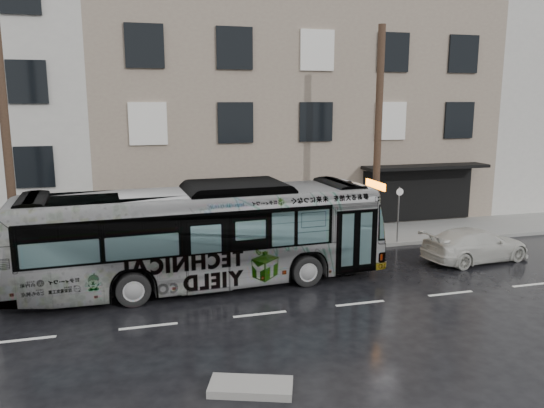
{
  "coord_description": "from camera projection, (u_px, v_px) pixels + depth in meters",
  "views": [
    {
      "loc": [
        -3.54,
        -16.72,
        6.19
      ],
      "look_at": [
        1.74,
        2.5,
        2.27
      ],
      "focal_mm": 35.0,
      "sensor_mm": 36.0,
      "label": 1
    }
  ],
  "objects": [
    {
      "name": "utility_pole_front",
      "position": [
        378.0,
        138.0,
        21.85
      ],
      "size": [
        0.3,
        0.3,
        9.0
      ],
      "primitive_type": "cylinder",
      "color": "#443022",
      "rests_on": "sidewalk"
    },
    {
      "name": "sign_post",
      "position": [
        398.0,
        215.0,
        22.77
      ],
      "size": [
        0.06,
        0.06,
        2.4
      ],
      "primitive_type": "cylinder",
      "color": "slate",
      "rests_on": "sidewalk"
    },
    {
      "name": "utility_pole_rear",
      "position": [
        7.0,
        146.0,
        18.21
      ],
      "size": [
        0.3,
        0.3,
        9.0
      ],
      "primitive_type": "cylinder",
      "color": "#443022",
      "rests_on": "sidewalk"
    },
    {
      "name": "ground",
      "position": [
        242.0,
        286.0,
        17.93
      ],
      "size": [
        120.0,
        120.0,
        0.0
      ],
      "primitive_type": "plane",
      "color": "black",
      "rests_on": "ground"
    },
    {
      "name": "sidewalk",
      "position": [
        218.0,
        246.0,
        22.55
      ],
      "size": [
        90.0,
        3.6,
        0.15
      ],
      "primitive_type": "cube",
      "color": "gray",
      "rests_on": "ground"
    },
    {
      "name": "white_sedan",
      "position": [
        476.0,
        245.0,
        20.67
      ],
      "size": [
        4.61,
        2.32,
        1.28
      ],
      "primitive_type": "imported",
      "rotation": [
        0.0,
        0.0,
        1.69
      ],
      "color": "beige",
      "rests_on": "ground"
    },
    {
      "name": "bus",
      "position": [
        202.0,
        235.0,
        17.77
      ],
      "size": [
        12.57,
        3.56,
        3.46
      ],
      "primitive_type": "imported",
      "rotation": [
        0.0,
        0.0,
        1.62
      ],
      "color": "#B2B2B2",
      "rests_on": "ground"
    },
    {
      "name": "building_taupe",
      "position": [
        280.0,
        112.0,
        30.19
      ],
      "size": [
        20.0,
        12.0,
        11.0
      ],
      "primitive_type": "cube",
      "color": "gray",
      "rests_on": "ground"
    },
    {
      "name": "slush_pile",
      "position": [
        251.0,
        387.0,
        11.45
      ],
      "size": [
        1.96,
        1.36,
        0.18
      ],
      "primitive_type": "cube",
      "rotation": [
        0.0,
        0.0,
        -0.34
      ],
      "color": "gray",
      "rests_on": "ground"
    }
  ]
}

